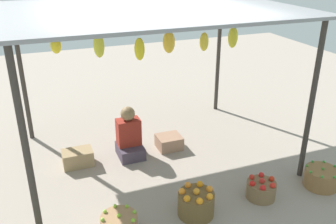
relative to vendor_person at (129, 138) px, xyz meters
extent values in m
plane|color=#9F9184|center=(0.34, -0.11, -0.30)|extent=(14.00, 14.00, 0.00)
cylinder|color=#38332D|center=(-1.35, -1.35, 0.76)|extent=(0.07, 0.07, 2.12)
cylinder|color=#38332D|center=(2.03, -1.35, 0.76)|extent=(0.07, 0.07, 2.12)
cylinder|color=#38332D|center=(-1.35, 1.13, 0.76)|extent=(0.07, 0.07, 2.12)
cylinder|color=#38332D|center=(2.03, 1.13, 0.76)|extent=(0.07, 0.07, 2.12)
cube|color=gray|center=(0.34, -0.11, 1.84)|extent=(3.69, 2.77, 0.04)
ellipsoid|color=yellow|center=(-0.86, 0.27, 1.38)|extent=(0.14, 0.14, 0.21)
ellipsoid|color=yellow|center=(-0.33, 0.06, 1.38)|extent=(0.14, 0.14, 0.32)
ellipsoid|color=yellow|center=(0.11, -0.30, 1.38)|extent=(0.13, 0.13, 0.29)
ellipsoid|color=yellow|center=(0.60, -0.07, 1.38)|extent=(0.17, 0.17, 0.30)
ellipsoid|color=yellow|center=(1.06, -0.22, 1.38)|extent=(0.12, 0.12, 0.26)
ellipsoid|color=yellow|center=(1.57, -0.11, 1.38)|extent=(0.14, 0.14, 0.31)
cube|color=#443848|center=(0.00, -0.03, -0.21)|extent=(0.36, 0.44, 0.18)
cube|color=maroon|center=(0.00, 0.02, 0.08)|extent=(0.34, 0.22, 0.40)
sphere|color=olive|center=(0.00, 0.02, 0.38)|extent=(0.21, 0.21, 0.21)
sphere|color=#8BD02E|center=(-0.55, -1.58, -0.06)|extent=(0.04, 0.04, 0.04)
sphere|color=#86BD35|center=(-0.38, -1.58, -0.06)|extent=(0.04, 0.04, 0.04)
sphere|color=#8CBE31|center=(-0.43, -1.46, -0.06)|extent=(0.04, 0.04, 0.04)
sphere|color=#86BC32|center=(-0.55, -1.40, -0.06)|extent=(0.04, 0.04, 0.04)
sphere|color=#96CA39|center=(-0.68, -1.46, -0.06)|extent=(0.04, 0.04, 0.04)
sphere|color=#8BC03F|center=(-0.73, -1.58, -0.06)|extent=(0.04, 0.04, 0.04)
sphere|color=#8CCB33|center=(-0.43, -1.70, -0.06)|extent=(0.04, 0.04, 0.04)
cylinder|color=brown|center=(0.36, -1.58, -0.16)|extent=(0.42, 0.42, 0.29)
sphere|color=orange|center=(0.36, -1.58, 0.02)|extent=(0.08, 0.08, 0.08)
sphere|color=orange|center=(0.52, -1.58, 0.01)|extent=(0.08, 0.08, 0.08)
sphere|color=orange|center=(0.46, -1.45, 0.01)|extent=(0.08, 0.08, 0.08)
sphere|color=orange|center=(0.32, -1.42, 0.01)|extent=(0.08, 0.08, 0.08)
sphere|color=orange|center=(0.21, -1.51, 0.01)|extent=(0.08, 0.08, 0.08)
sphere|color=orange|center=(0.21, -1.65, 0.01)|extent=(0.08, 0.08, 0.08)
sphere|color=orange|center=(0.32, -1.74, 0.01)|extent=(0.08, 0.08, 0.08)
sphere|color=orange|center=(0.46, -1.71, 0.01)|extent=(0.08, 0.08, 0.08)
cylinder|color=brown|center=(1.25, -1.58, -0.19)|extent=(0.36, 0.36, 0.21)
sphere|color=red|center=(1.25, -1.58, -0.06)|extent=(0.07, 0.07, 0.07)
sphere|color=red|center=(1.39, -1.58, -0.06)|extent=(0.07, 0.07, 0.07)
sphere|color=red|center=(1.32, -1.45, -0.06)|extent=(0.07, 0.07, 0.07)
sphere|color=red|center=(1.18, -1.45, -0.06)|extent=(0.07, 0.07, 0.07)
sphere|color=red|center=(1.11, -1.58, -0.06)|extent=(0.07, 0.07, 0.07)
sphere|color=red|center=(1.18, -1.70, -0.06)|extent=(0.07, 0.07, 0.07)
sphere|color=red|center=(1.32, -1.70, -0.06)|extent=(0.07, 0.07, 0.07)
cylinder|color=olive|center=(2.11, -1.65, -0.18)|extent=(0.43, 0.43, 0.25)
sphere|color=#3A7F2B|center=(2.11, -1.65, -0.04)|extent=(0.04, 0.04, 0.04)
sphere|color=#358735|center=(2.31, -1.65, -0.04)|extent=(0.04, 0.04, 0.04)
sphere|color=#3E9034|center=(2.25, -1.51, -0.04)|extent=(0.04, 0.04, 0.04)
sphere|color=#318D36|center=(2.11, -1.46, -0.04)|extent=(0.04, 0.04, 0.04)
sphere|color=#3C8024|center=(1.97, -1.51, -0.04)|extent=(0.04, 0.04, 0.04)
sphere|color=green|center=(1.92, -1.65, -0.04)|extent=(0.04, 0.04, 0.04)
sphere|color=green|center=(1.97, -1.79, -0.04)|extent=(0.04, 0.04, 0.04)
sphere|color=#3F9135|center=(2.11, -1.84, -0.04)|extent=(0.04, 0.04, 0.04)
cube|color=#9E765B|center=(0.63, 0.00, -0.20)|extent=(0.37, 0.34, 0.20)
cube|color=#9B7F57|center=(-0.76, 0.00, -0.18)|extent=(0.42, 0.29, 0.23)
camera|label=1|loc=(-1.18, -4.69, 2.52)|focal=39.31mm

